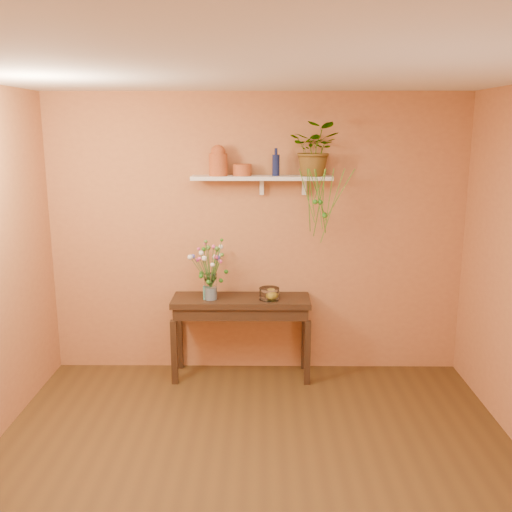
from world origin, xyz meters
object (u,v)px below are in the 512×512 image
sideboard (241,309)px  glass_bowl (269,294)px  blue_bottle (276,165)px  spider_plant (316,149)px  bouquet (210,260)px  glass_vase (211,289)px  terracotta_jug (218,161)px

sideboard → glass_bowl: glass_bowl is taller
blue_bottle → spider_plant: bearing=0.0°
bouquet → glass_bowl: 0.65m
spider_plant → glass_vase: bearing=-172.0°
bouquet → glass_bowl: bouquet is taller
sideboard → terracotta_jug: size_ratio=4.63×
terracotta_jug → glass_vase: 1.19m
terracotta_jug → bouquet: terracotta_jug is taller
terracotta_jug → glass_bowl: terracotta_jug is taller
spider_plant → glass_bowl: 1.41m
spider_plant → bouquet: (-0.97, -0.14, -1.01)m
terracotta_jug → spider_plant: (0.89, -0.01, 0.11)m
blue_bottle → bouquet: 1.07m
blue_bottle → spider_plant: (0.36, 0.00, 0.14)m
sideboard → spider_plant: spider_plant is taller
terracotta_jug → glass_vase: bearing=-117.4°
spider_plant → sideboard: bearing=-172.8°
sideboard → glass_vase: 0.36m
terracotta_jug → blue_bottle: size_ratio=1.12×
terracotta_jug → blue_bottle: (0.53, -0.01, -0.03)m
sideboard → spider_plant: 1.65m
spider_plant → glass_bowl: spider_plant is taller
blue_bottle → glass_bowl: 1.21m
glass_vase → glass_bowl: 0.55m
blue_bottle → glass_vase: (-0.61, -0.14, -1.14)m
glass_vase → glass_bowl: size_ratio=1.31×
spider_plant → bouquet: bearing=-172.0°
blue_bottle → terracotta_jug: bearing=178.6°
sideboard → glass_bowl: (0.27, -0.06, 0.17)m
terracotta_jug → spider_plant: bearing=-0.8°
terracotta_jug → bouquet: bearing=-119.0°
sideboard → glass_vase: (-0.28, -0.05, 0.22)m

